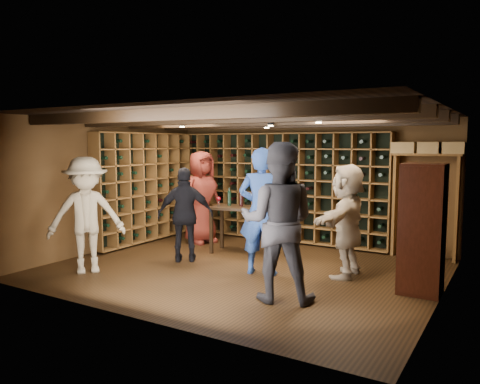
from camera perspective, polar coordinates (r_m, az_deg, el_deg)
The scene contains 13 objects.
ground at distance 7.74m, azimuth 0.27°, elevation -9.38°, with size 6.00×6.00×0.00m, color black.
room_shell at distance 7.52m, azimuth 0.49°, elevation 8.80°, with size 6.00×6.00×6.00m.
wine_rack_back at distance 9.81m, azimuth 4.61°, elevation 0.68°, with size 4.65×0.30×2.20m.
wine_rack_left at distance 9.87m, azimuth -11.47°, elevation 0.62°, with size 0.30×2.65×2.20m.
crate_shelf at distance 8.86m, azimuth 21.85°, elevation 2.43°, with size 1.20×0.32×2.07m.
display_cabinet at distance 6.81m, azimuth 21.28°, elevation -4.52°, with size 0.55×0.50×1.75m.
man_blue_shirt at distance 7.29m, azimuth 2.62°, elevation -2.36°, with size 0.72×0.48×1.99m, color navy.
man_grey_suit at distance 6.07m, azimuth 4.68°, elevation -3.67°, with size 1.00×0.78×2.07m, color black.
guest_red_floral at distance 9.64m, azimuth -4.69°, elevation -0.63°, with size 0.93×0.60×1.89m, color maroon.
guest_woman_black at distance 8.14m, azimuth -6.66°, elevation -2.77°, with size 0.96×0.40×1.64m, color black.
guest_khaki at distance 7.78m, azimuth -18.23°, elevation -2.69°, with size 1.19×0.68×1.84m, color gray.
guest_beige at distance 7.36m, azimuth 12.92°, elevation -3.41°, with size 1.61×0.51×1.74m, color tan.
tasting_table at distance 8.69m, azimuth 0.31°, elevation -2.48°, with size 1.24×0.76×1.16m.
Camera 1 is at (3.82, -6.42, 2.04)m, focal length 35.00 mm.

